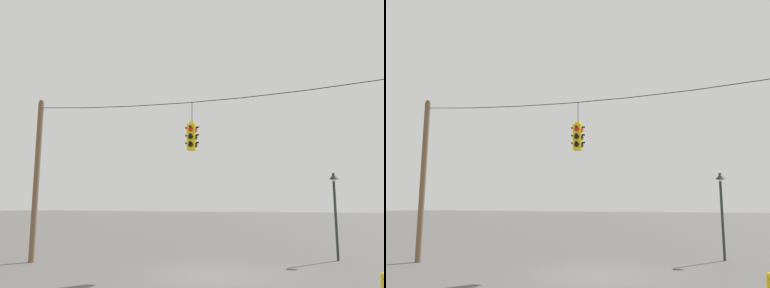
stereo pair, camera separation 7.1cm
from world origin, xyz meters
TOP-DOWN VIEW (x-y plane):
  - ground_plane at (0.00, 0.00)m, footprint 200.00×200.00m
  - utility_pole_left at (-8.63, 0.21)m, footprint 0.26×0.26m
  - span_wire at (0.00, 0.21)m, footprint 17.25×0.03m
  - traffic_light_near_left_pole at (-0.89, 0.21)m, footprint 0.58×0.58m
  - street_lamp at (4.66, 4.95)m, footprint 0.45×0.78m

SIDE VIEW (x-z plane):
  - ground_plane at x=0.00m, z-range 0.00..0.00m
  - street_lamp at x=4.66m, z-range 0.98..5.07m
  - utility_pole_left at x=-8.63m, z-range -0.01..7.63m
  - traffic_light_near_left_pole at x=-0.89m, z-range 4.35..6.38m
  - span_wire at x=0.00m, z-range 6.75..7.18m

